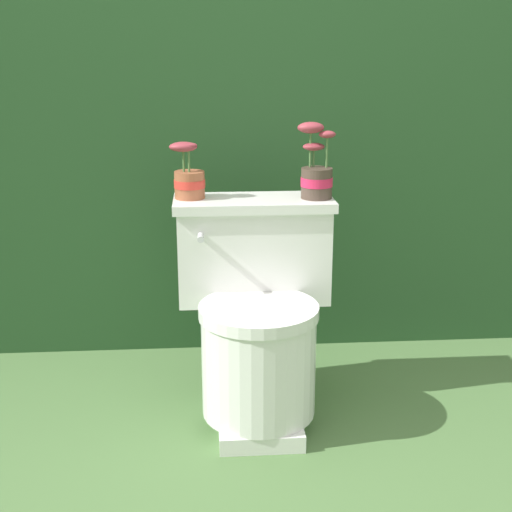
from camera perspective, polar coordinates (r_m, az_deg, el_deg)
ground_plane at (r=2.35m, az=0.54°, el=-12.98°), size 12.00×12.00×0.00m
hedge_backdrop at (r=3.03m, az=-0.99°, el=11.16°), size 3.79×0.79×1.74m
toilet at (r=2.25m, az=0.04°, el=-4.86°), size 0.51×0.51×0.69m
potted_plant_left at (r=2.27m, az=-5.40°, el=6.23°), size 0.11×0.10×0.18m
potted_plant_midleft at (r=2.27m, az=4.84°, el=6.65°), size 0.12×0.10×0.24m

